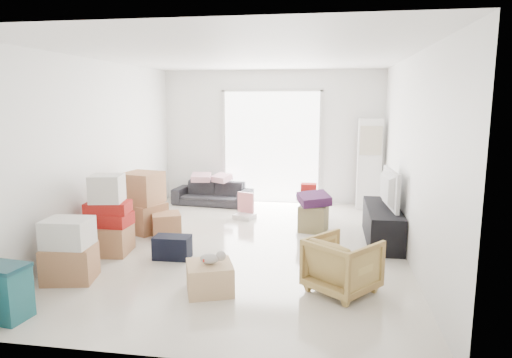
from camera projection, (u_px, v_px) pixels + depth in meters
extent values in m
cube|color=silver|center=(245.00, 253.00, 6.71)|extent=(4.50, 6.00, 0.24)
cube|color=white|center=(244.00, 47.00, 6.20)|extent=(4.50, 6.00, 0.24)
cube|color=white|center=(272.00, 137.00, 9.48)|extent=(4.50, 0.24, 2.70)
cube|color=white|center=(168.00, 203.00, 3.42)|extent=(4.50, 0.24, 2.70)
cube|color=white|center=(89.00, 151.00, 6.83)|extent=(0.24, 6.00, 2.70)
cube|color=white|center=(419.00, 158.00, 6.08)|extent=(0.24, 6.00, 2.70)
cube|color=white|center=(271.00, 147.00, 9.38)|extent=(2.00, 0.01, 2.30)
cube|color=silver|center=(224.00, 146.00, 9.53)|extent=(0.06, 0.04, 2.30)
cube|color=silver|center=(320.00, 148.00, 9.22)|extent=(0.06, 0.04, 2.30)
cube|color=silver|center=(272.00, 90.00, 9.17)|extent=(2.10, 0.04, 0.06)
cube|color=white|center=(369.00, 164.00, 8.80)|extent=(0.45, 0.30, 1.75)
cube|color=black|center=(382.00, 224.00, 6.86)|extent=(0.47, 1.58, 0.53)
imported|color=black|center=(383.00, 203.00, 6.80)|extent=(0.65, 1.03, 0.13)
imported|color=#2C2B31|center=(213.00, 190.00, 9.24)|extent=(1.62, 0.63, 0.62)
cube|color=#DA9FA8|center=(201.00, 171.00, 9.26)|extent=(0.45, 0.38, 0.13)
cube|color=#DA9FA8|center=(222.00, 172.00, 9.19)|extent=(0.45, 0.42, 0.12)
imported|color=tan|center=(342.00, 262.00, 5.03)|extent=(0.91, 0.90, 0.68)
cube|color=#17545A|center=(5.00, 306.00, 4.44)|extent=(0.49, 0.37, 0.25)
cube|color=#17545A|center=(2.00, 282.00, 4.39)|extent=(0.49, 0.37, 0.25)
cube|color=#0C333D|center=(1.00, 267.00, 4.37)|extent=(0.51, 0.39, 0.04)
cube|color=#9F6D48|center=(70.00, 263.00, 5.37)|extent=(0.64, 0.57, 0.42)
cube|color=silver|center=(68.00, 233.00, 5.31)|extent=(0.54, 0.46, 0.33)
cube|color=#9F6D48|center=(110.00, 239.00, 6.34)|extent=(0.60, 0.60, 0.39)
cube|color=red|center=(109.00, 219.00, 6.29)|extent=(0.60, 0.41, 0.18)
cube|color=red|center=(108.00, 207.00, 6.26)|extent=(0.61, 0.44, 0.16)
cube|color=silver|center=(107.00, 188.00, 6.21)|extent=(0.48, 0.46, 0.37)
cube|color=#9F6D48|center=(143.00, 217.00, 7.39)|extent=(0.81, 0.77, 0.47)
cube|color=#9F6D48|center=(142.00, 188.00, 7.31)|extent=(0.66, 0.66, 0.50)
cube|color=#9F6D48|center=(166.00, 224.00, 7.15)|extent=(0.57, 0.57, 0.36)
cube|color=black|center=(172.00, 247.00, 6.13)|extent=(0.49, 0.30, 0.31)
cube|color=olive|center=(313.00, 218.00, 7.40)|extent=(0.50, 0.50, 0.42)
cube|color=#441B45|center=(314.00, 201.00, 7.35)|extent=(0.59, 0.59, 0.14)
cylinder|color=#1722B1|center=(308.00, 195.00, 8.32)|extent=(0.47, 0.47, 0.04)
cylinder|color=#1722B1|center=(315.00, 205.00, 8.45)|extent=(0.04, 0.04, 0.36)
cylinder|color=#1722B1|center=(302.00, 205.00, 8.48)|extent=(0.04, 0.04, 0.36)
cylinder|color=#1722B1|center=(301.00, 207.00, 8.26)|extent=(0.04, 0.04, 0.36)
cylinder|color=#1722B1|center=(314.00, 208.00, 8.22)|extent=(0.04, 0.04, 0.36)
cube|color=red|center=(309.00, 189.00, 8.30)|extent=(0.28, 0.22, 0.20)
cube|color=silver|center=(245.00, 216.00, 8.17)|extent=(0.42, 0.40, 0.09)
cube|color=#E17B85|center=(246.00, 202.00, 8.26)|extent=(0.31, 0.15, 0.37)
cube|color=tan|center=(210.00, 278.00, 5.06)|extent=(0.63, 0.63, 0.33)
ellipsoid|color=#B2ADA8|center=(209.00, 259.00, 5.02)|extent=(0.21, 0.15, 0.11)
cube|color=red|center=(209.00, 258.00, 5.02)|extent=(0.17, 0.15, 0.03)
sphere|color=#B2ADA8|center=(221.00, 256.00, 5.02)|extent=(0.11, 0.11, 0.11)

